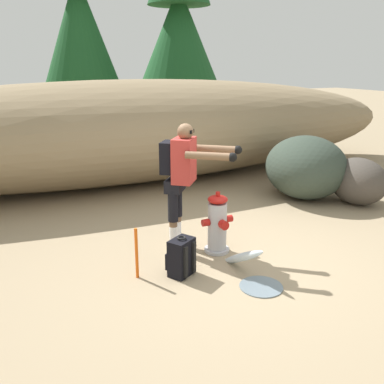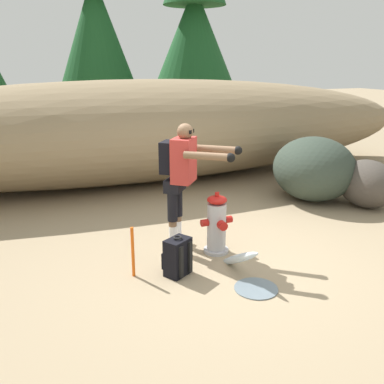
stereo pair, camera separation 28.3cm
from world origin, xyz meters
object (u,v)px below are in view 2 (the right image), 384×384
object	(u,v)px
fire_hydrant	(217,225)
utility_worker	(182,171)
boulder_mid	(367,184)
survey_stake	(133,252)
spare_backpack	(177,257)
boulder_large	(314,169)

from	to	relation	value
fire_hydrant	utility_worker	world-z (taller)	utility_worker
boulder_mid	survey_stake	xyz separation A→B (m)	(-4.28, -0.94, -0.10)
utility_worker	boulder_mid	xyz separation A→B (m)	(3.47, 0.41, -0.64)
fire_hydrant	utility_worker	bearing A→B (deg)	140.54
boulder_mid	utility_worker	bearing A→B (deg)	-173.24
survey_stake	boulder_mid	bearing A→B (deg)	12.36
utility_worker	boulder_mid	world-z (taller)	utility_worker
fire_hydrant	boulder_mid	world-z (taller)	fire_hydrant
utility_worker	survey_stake	bearing A→B (deg)	-107.73
survey_stake	utility_worker	bearing A→B (deg)	33.18
fire_hydrant	spare_backpack	world-z (taller)	fire_hydrant
boulder_mid	spare_backpack	bearing A→B (deg)	-164.05
utility_worker	boulder_mid	size ratio (longest dim) A/B	1.57
survey_stake	spare_backpack	bearing A→B (deg)	-16.96
fire_hydrant	utility_worker	distance (m)	0.81
survey_stake	boulder_large	bearing A→B (deg)	23.62
boulder_mid	survey_stake	world-z (taller)	boulder_mid
fire_hydrant	survey_stake	world-z (taller)	fire_hydrant
fire_hydrant	survey_stake	bearing A→B (deg)	-168.51
boulder_large	boulder_mid	size ratio (longest dim) A/B	1.47
utility_worker	fire_hydrant	bearing A→B (deg)	-0.37
utility_worker	boulder_large	size ratio (longest dim) A/B	1.06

